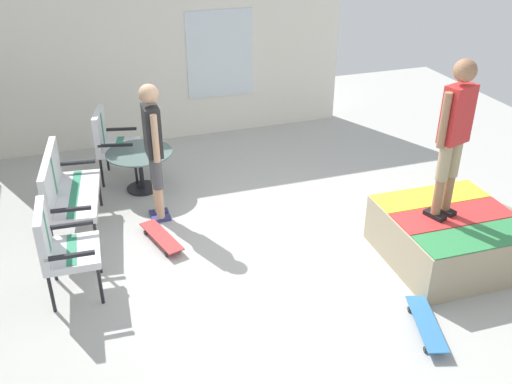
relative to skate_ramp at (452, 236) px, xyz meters
The scene contains 11 objects.
ground_plane 2.02m from the skate_ramp, 67.22° to the left, with size 12.00×12.00×0.10m, color #B2B2AD.
house_facade 5.23m from the skate_ramp, 26.93° to the left, with size 0.23×6.00×2.68m.
skate_ramp is the anchor object (origin of this frame).
patio_bench 4.53m from the skate_ramp, 64.22° to the left, with size 1.31×0.69×1.02m.
patio_chair_near_house 4.72m from the skate_ramp, 46.06° to the left, with size 0.73×0.68×1.02m.
patio_chair_by_wall 4.23m from the skate_ramp, 80.07° to the left, with size 0.65×0.58×1.02m.
patio_table 4.14m from the skate_ramp, 47.63° to the left, with size 0.90×0.90×0.57m.
person_watching 3.63m from the skate_ramp, 56.71° to the left, with size 0.48×0.24×1.77m.
person_skater 1.32m from the skate_ramp, 73.11° to the left, with size 0.31×0.46×1.73m.
skateboard_by_bench 3.35m from the skate_ramp, 66.15° to the left, with size 0.82×0.41×0.10m.
skateboard_spare 1.36m from the skate_ramp, 136.03° to the left, with size 0.82×0.43×0.10m.
Camera 1 is at (-5.17, 1.97, 3.77)m, focal length 39.97 mm.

